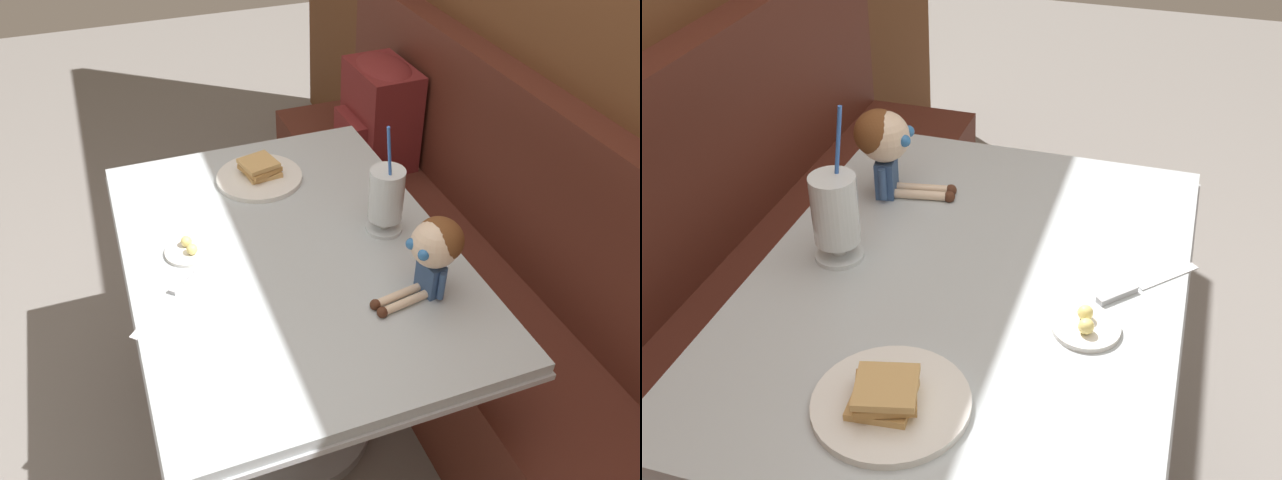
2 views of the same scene
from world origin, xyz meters
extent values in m
cube|color=#512319|center=(0.00, 0.77, 0.23)|extent=(2.60, 0.48, 0.45)
cube|color=#B2BCC1|center=(0.00, 0.18, 0.72)|extent=(1.10, 0.80, 0.03)
cube|color=#B7BABF|center=(0.00, 0.18, 0.70)|extent=(1.11, 0.81, 0.02)
cylinder|color=#A5A8AD|center=(0.00, 0.18, 0.37)|extent=(0.14, 0.14, 0.65)
cylinder|color=white|center=(-0.34, 0.20, 0.75)|extent=(0.25, 0.25, 0.01)
cube|color=tan|center=(-0.35, 0.21, 0.76)|extent=(0.10, 0.10, 0.01)
cube|color=#B78447|center=(-0.34, 0.20, 0.78)|extent=(0.12, 0.12, 0.01)
cube|color=tan|center=(-0.35, 0.20, 0.79)|extent=(0.11, 0.11, 0.01)
cylinder|color=silver|center=(0.01, 0.44, 0.74)|extent=(0.10, 0.10, 0.01)
cylinder|color=silver|center=(0.01, 0.44, 0.77)|extent=(0.03, 0.03, 0.03)
cylinder|color=silver|center=(0.01, 0.44, 0.85)|extent=(0.09, 0.09, 0.14)
cylinder|color=brown|center=(0.01, 0.44, 0.84)|extent=(0.08, 0.08, 0.11)
cylinder|color=blue|center=(0.03, 0.43, 0.95)|extent=(0.02, 0.04, 0.22)
cylinder|color=white|center=(-0.07, -0.06, 0.74)|extent=(0.12, 0.12, 0.01)
sphere|color=#F4E07A|center=(-0.09, -0.06, 0.76)|extent=(0.03, 0.03, 0.03)
sphere|color=#F4E07A|center=(-0.05, -0.05, 0.76)|extent=(0.03, 0.03, 0.03)
cube|color=silver|center=(0.13, -0.18, 0.74)|extent=(0.12, 0.11, 0.00)
cube|color=#B2B5BA|center=(0.04, -0.10, 0.75)|extent=(0.07, 0.07, 0.01)
cube|color=#385689|center=(0.26, 0.44, 0.78)|extent=(0.07, 0.05, 0.08)
sphere|color=beige|center=(0.26, 0.44, 0.88)|extent=(0.11, 0.11, 0.11)
ellipsoid|color=brown|center=(0.26, 0.45, 0.89)|extent=(0.13, 0.12, 0.10)
sphere|color=#2D6BB2|center=(0.25, 0.39, 0.88)|extent=(0.03, 0.03, 0.03)
sphere|color=#2D6BB2|center=(0.29, 0.39, 0.88)|extent=(0.03, 0.03, 0.03)
cylinder|color=beige|center=(0.26, 0.36, 0.75)|extent=(0.04, 0.12, 0.02)
cylinder|color=beige|center=(0.29, 0.36, 0.75)|extent=(0.04, 0.12, 0.02)
sphere|color=#4C2819|center=(0.27, 0.30, 0.75)|extent=(0.03, 0.03, 0.03)
sphere|color=#4C2819|center=(0.30, 0.30, 0.75)|extent=(0.03, 0.03, 0.03)
cylinder|color=#385689|center=(0.22, 0.43, 0.79)|extent=(0.02, 0.02, 0.07)
cylinder|color=#385689|center=(0.30, 0.45, 0.79)|extent=(0.02, 0.02, 0.07)
camera|label=1|loc=(1.20, -0.18, 1.75)|focal=35.70mm
camera|label=2|loc=(-1.14, -0.16, 1.65)|focal=44.81mm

